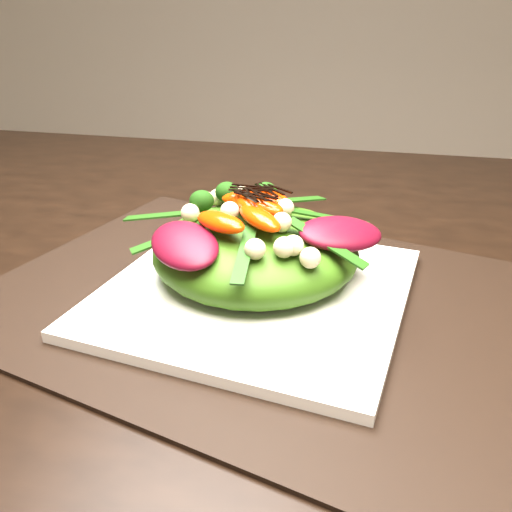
% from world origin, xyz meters
% --- Properties ---
extents(dining_table, '(1.60, 0.90, 0.75)m').
position_xyz_m(dining_table, '(0.00, 0.00, 0.73)').
color(dining_table, black).
rests_on(dining_table, floor).
extents(placemat, '(0.60, 0.51, 0.00)m').
position_xyz_m(placemat, '(0.23, -0.15, 0.75)').
color(placemat, black).
rests_on(placemat, dining_table).
extents(plate_base, '(0.32, 0.32, 0.01)m').
position_xyz_m(plate_base, '(0.23, -0.15, 0.76)').
color(plate_base, white).
rests_on(plate_base, placemat).
extents(salad_bowl, '(0.25, 0.25, 0.02)m').
position_xyz_m(salad_bowl, '(0.23, -0.15, 0.77)').
color(salad_bowl, silver).
rests_on(salad_bowl, plate_base).
extents(lettuce_mound, '(0.26, 0.26, 0.07)m').
position_xyz_m(lettuce_mound, '(0.23, -0.15, 0.80)').
color(lettuce_mound, '#375F11').
rests_on(lettuce_mound, salad_bowl).
extents(radicchio_leaf, '(0.10, 0.09, 0.02)m').
position_xyz_m(radicchio_leaf, '(0.31, -0.16, 0.83)').
color(radicchio_leaf, '#470714').
rests_on(radicchio_leaf, lettuce_mound).
extents(orange_segment, '(0.06, 0.03, 0.01)m').
position_xyz_m(orange_segment, '(0.21, -0.14, 0.84)').
color(orange_segment, red).
rests_on(orange_segment, lettuce_mound).
extents(broccoli_floret, '(0.04, 0.04, 0.03)m').
position_xyz_m(broccoli_floret, '(0.18, -0.12, 0.85)').
color(broccoli_floret, '#133509').
rests_on(broccoli_floret, lettuce_mound).
extents(macadamia_nut, '(0.02, 0.02, 0.02)m').
position_xyz_m(macadamia_nut, '(0.26, -0.19, 0.84)').
color(macadamia_nut, '#C3B289').
rests_on(macadamia_nut, lettuce_mound).
extents(balsamic_drizzle, '(0.04, 0.00, 0.00)m').
position_xyz_m(balsamic_drizzle, '(0.21, -0.14, 0.85)').
color(balsamic_drizzle, black).
rests_on(balsamic_drizzle, orange_segment).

